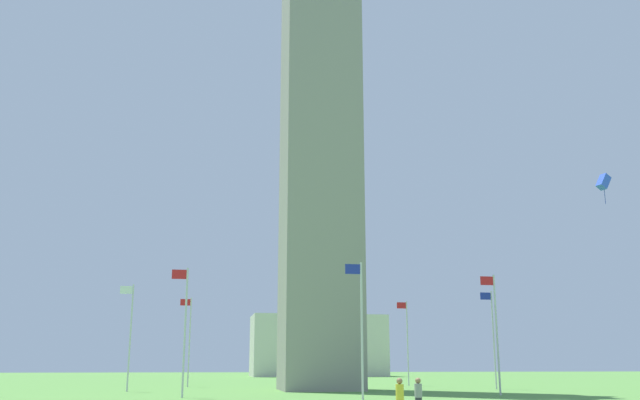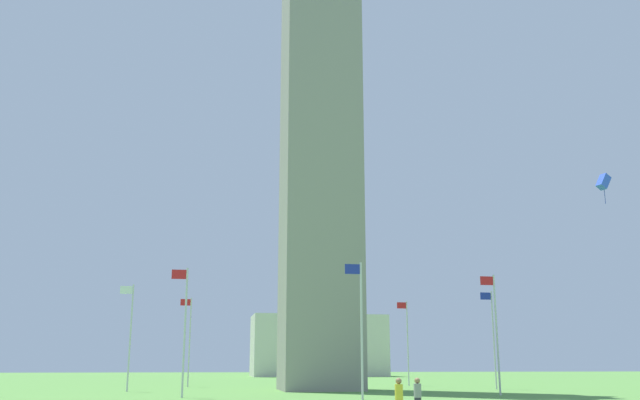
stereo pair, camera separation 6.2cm
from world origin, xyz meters
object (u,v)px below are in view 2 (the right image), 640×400
Objects in this scene: flagpole_ne at (184,326)px; person_yellow_shirt at (399,400)px; flagpole_s at (493,335)px; obelisk_monument at (320,58)px; person_gray_shirt at (418,398)px; kite_blue_box at (603,182)px; flagpole_se at (496,328)px; flagpole_n at (130,332)px; flagpole_w at (295,340)px; flagpole_sw at (407,339)px; distant_building at (318,346)px; flagpole_e at (361,323)px; flagpole_nw at (189,338)px.

flagpole_ne is 5.24× the size of person_yellow_shirt.
flagpole_s reaches higher than person_yellow_shirt.
person_gray_shirt is at bearing 88.10° from obelisk_monument.
flagpole_s is 5.35× the size of person_gray_shirt.
kite_blue_box is (-20.06, -16.40, 14.56)m from person_gray_shirt.
person_gray_shirt is at bearing 39.27° from kite_blue_box.
flagpole_se is 1.00× the size of flagpole_s.
person_yellow_shirt is at bearing 112.78° from flagpole_n.
flagpole_w is (-15.73, -15.73, 0.00)m from flagpole_n.
kite_blue_box reaches higher than flagpole_sw.
flagpole_se is 75.87m from distant_building.
person_gray_shirt is (0.94, 14.46, -3.89)m from flagpole_e.
obelisk_monument is 36.93× the size of person_yellow_shirt.
flagpole_sw and flagpole_nw have the same top height.
obelisk_monument reaches higher than flagpole_ne.
flagpole_sw is at bearing -20.13° from person_gray_shirt.
obelisk_monument is 30.00m from flagpole_w.
flagpole_nw reaches higher than person_yellow_shirt.
distant_building reaches higher than person_gray_shirt.
flagpole_s is at bearing -32.76° from person_gray_shirt.
flagpole_n is (15.78, 0.00, -25.55)m from obelisk_monument.
person_yellow_shirt is at bearing 112.93° from flagpole_ne.
flagpole_se is 12.04m from flagpole_s.
flagpole_sw is (-11.12, -26.85, 0.00)m from flagpole_e.
flagpole_ne reaches higher than person_gray_shirt.
flagpole_n is at bearing 0.00° from obelisk_monument.
flagpole_se and flagpole_w have the same top height.
flagpole_n is 5.35× the size of person_gray_shirt.
flagpole_ne is at bearing 90.00° from flagpole_nw.
flagpole_sw is at bearing -135.00° from flagpole_ne.
flagpole_e is 21.97m from kite_blue_box.
flagpole_s and flagpole_w have the same top height.
flagpole_n and flagpole_e have the same top height.
flagpole_sw is 12.04m from flagpole_w.
flagpole_w is 47.96m from person_yellow_shirt.
person_gray_shirt is (0.94, 45.91, -3.89)m from flagpole_w.
person_gray_shirt is 95.75m from distant_building.
flagpole_s is at bearing 112.50° from flagpole_sw.
flagpole_e is at bearing 90.00° from flagpole_w.
flagpole_n is 69.95m from distant_building.
flagpole_e is 1.00× the size of flagpole_sw.
obelisk_monument reaches higher than kite_blue_box.
flagpole_w is at bearing -5.03° from person_gray_shirt.
flagpole_nw is at bearing 33.53° from person_yellow_shirt.
obelisk_monument reaches higher than person_yellow_shirt.
flagpole_se and flagpole_s have the same top height.
flagpole_n and flagpole_sw have the same top height.
flagpole_ne is 31.45m from flagpole_sw.
person_gray_shirt is at bearing 103.84° from flagpole_nw.
flagpole_e and flagpole_se have the same top height.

